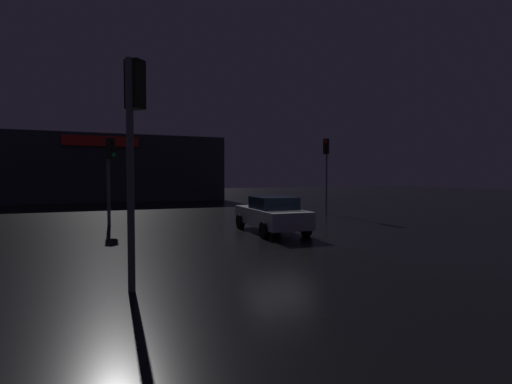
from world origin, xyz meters
name	(u,v)px	position (x,y,z in m)	size (l,w,h in m)	color
ground_plane	(279,235)	(0.00, 0.00, 0.00)	(120.00, 120.00, 0.00)	black
store_building	(101,169)	(-5.93, 25.76, 2.98)	(21.83, 6.84, 5.96)	#33383D
traffic_signal_main	(134,126)	(-5.66, -5.33, 3.18)	(0.42, 0.42, 4.45)	#595B60
traffic_signal_opposite	(110,163)	(-5.76, 5.86, 2.82)	(0.42, 0.42, 3.98)	#595B60
traffic_signal_cross_left	(326,157)	(6.15, 6.47, 3.40)	(0.42, 0.42, 4.43)	#595B60
car_near	(272,214)	(0.06, 0.83, 0.72)	(2.00, 4.34, 1.43)	#B7B7BF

